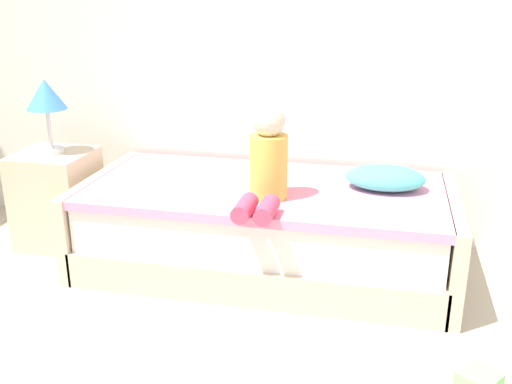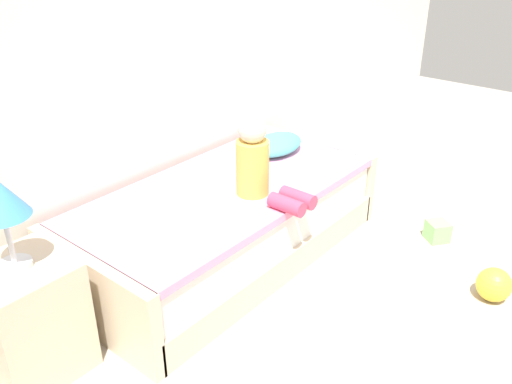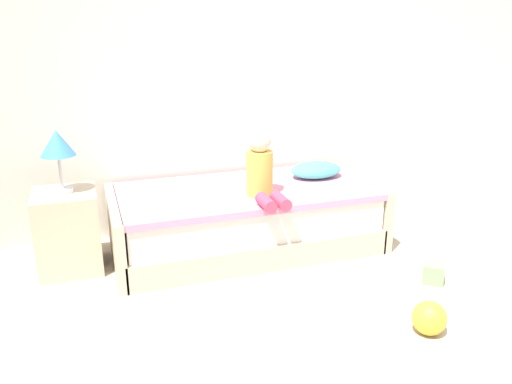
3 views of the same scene
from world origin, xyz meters
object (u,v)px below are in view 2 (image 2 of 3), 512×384
Objects in this scene: nightstand at (29,320)px; pillow at (276,144)px; child_figure at (259,165)px; table_lamp at (0,202)px; toy_ball at (494,285)px; bed at (226,223)px; toy_block at (437,231)px.

nightstand is 2.02m from pillow.
nightstand is 1.18× the size of child_figure.
nightstand is 1.33× the size of table_lamp.
pillow is 1.68m from toy_ball.
child_figure is (0.05, -0.23, 0.46)m from bed.
table_lamp is 1.02× the size of pillow.
child_figure is 1.16× the size of pillow.
nightstand is 2.54m from toy_ball.
child_figure reaches higher than toy_ball.
child_figure is at bearing -77.25° from bed.
toy_ball is (2.00, -1.56, -0.84)m from table_lamp.
toy_block is at bearing -43.14° from bed.
child_figure reaches higher than pillow.
bed is at bearing -1.82° from table_lamp.
child_figure reaches higher than nightstand.
pillow is at bearing 110.68° from toy_block.
toy_block is at bearing -37.23° from child_figure.
nightstand is 4.29× the size of toy_block.
nightstand is at bearing -178.37° from pillow.
bed is 1.52m from table_lamp.
child_figure is 1.42m from toy_block.
bed is 0.73m from pillow.
child_figure is (1.40, -0.27, 0.40)m from nightstand.
pillow reaches higher than toy_block.
nightstand is 2.64m from toy_block.
bed reaches higher than toy_ball.
nightstand reaches higher than toy_ball.
toy_ball reaches higher than toy_block.
nightstand is at bearing 178.18° from bed.
bed is 1.47m from toy_block.
toy_block is at bearing -69.32° from pillow.
nightstand is at bearing 141.98° from toy_ball.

